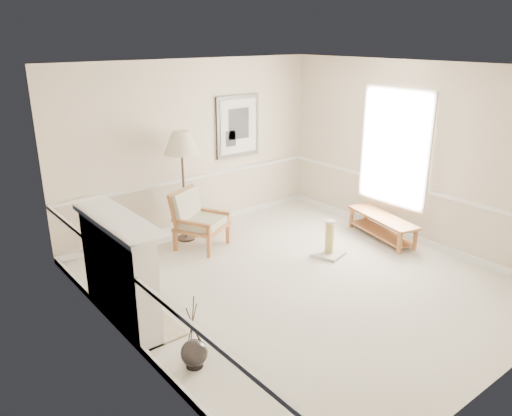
{
  "coord_description": "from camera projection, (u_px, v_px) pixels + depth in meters",
  "views": [
    {
      "loc": [
        -4.37,
        -4.49,
        3.28
      ],
      "look_at": [
        -0.24,
        0.7,
        0.95
      ],
      "focal_mm": 35.0,
      "sensor_mm": 36.0,
      "label": 1
    }
  ],
  "objects": [
    {
      "name": "armchair",
      "position": [
        196.0,
        217.0,
        7.99
      ],
      "size": [
        0.96,
        0.98,
        0.93
      ],
      "rotation": [
        0.0,
        0.0,
        0.46
      ],
      "color": "brown",
      "rests_on": "ground"
    },
    {
      "name": "room",
      "position": [
        308.0,
        148.0,
        6.48
      ],
      "size": [
        5.04,
        5.54,
        2.92
      ],
      "color": "beige",
      "rests_on": "ground"
    },
    {
      "name": "scratching_post",
      "position": [
        329.0,
        245.0,
        7.72
      ],
      "size": [
        0.51,
        0.51,
        0.59
      ],
      "rotation": [
        0.0,
        0.0,
        0.27
      ],
      "color": "beige",
      "rests_on": "ground"
    },
    {
      "name": "floor_lamp",
      "position": [
        181.0,
        145.0,
        7.88
      ],
      "size": [
        0.66,
        0.66,
        1.84
      ],
      "rotation": [
        0.0,
        0.0,
        0.16
      ],
      "color": "black",
      "rests_on": "ground"
    },
    {
      "name": "bench",
      "position": [
        382.0,
        224.0,
        8.36
      ],
      "size": [
        0.71,
        1.44,
        0.39
      ],
      "rotation": [
        0.0,
        0.0,
        -0.23
      ],
      "color": "brown",
      "rests_on": "ground"
    },
    {
      "name": "ground",
      "position": [
        300.0,
        282.0,
        6.96
      ],
      "size": [
        5.5,
        5.5,
        0.0
      ],
      "primitive_type": "plane",
      "color": "silver",
      "rests_on": "ground"
    },
    {
      "name": "floor_vase",
      "position": [
        194.0,
        354.0,
        5.15
      ],
      "size": [
        0.28,
        0.28,
        0.83
      ],
      "rotation": [
        0.0,
        0.0,
        0.03
      ],
      "color": "black",
      "rests_on": "ground"
    },
    {
      "name": "fireplace",
      "position": [
        120.0,
        273.0,
        5.82
      ],
      "size": [
        0.64,
        1.64,
        1.31
      ],
      "color": "white",
      "rests_on": "ground"
    }
  ]
}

